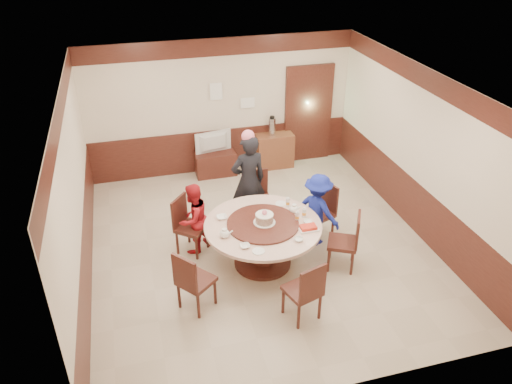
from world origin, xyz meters
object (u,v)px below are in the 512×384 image
object	(u,v)px
person_red	(193,219)
thermos	(272,127)
banquet_table	(263,236)
birthday_cake	(264,218)
tv_stand	(215,163)
side_cabinet	(274,150)
shrimp_platter	(308,228)
person_standing	(248,181)
television	(215,143)
person_blue	(317,210)

from	to	relation	value
person_red	thermos	world-z (taller)	person_red
banquet_table	birthday_cake	distance (m)	0.33
banquet_table	tv_stand	world-z (taller)	banquet_table
birthday_cake	side_cabinet	bearing A→B (deg)	70.27
thermos	banquet_table	bearing A→B (deg)	-109.13
shrimp_platter	person_standing	bearing A→B (deg)	109.51
person_red	television	bearing A→B (deg)	-148.21
person_blue	birthday_cake	bearing A→B (deg)	74.86
person_blue	thermos	bearing A→B (deg)	-35.88
television	person_standing	bearing A→B (deg)	85.72
person_red	thermos	bearing A→B (deg)	-168.84
person_red	television	xyz separation A→B (m)	(0.86, 2.56, 0.12)
banquet_table	shrimp_platter	world-z (taller)	shrimp_platter
banquet_table	tv_stand	bearing A→B (deg)	92.17
person_red	person_blue	world-z (taller)	person_blue
thermos	person_standing	bearing A→B (deg)	-117.06
shrimp_platter	thermos	world-z (taller)	thermos
person_red	thermos	size ratio (longest dim) A/B	3.20
tv_stand	television	xyz separation A→B (m)	(0.00, 0.00, 0.48)
banquet_table	person_red	xyz separation A→B (m)	(-0.98, 0.66, 0.07)
person_standing	person_blue	world-z (taller)	person_standing
banquet_table	person_blue	xyz separation A→B (m)	(1.04, 0.35, 0.10)
person_standing	birthday_cake	size ratio (longest dim) A/B	5.03
shrimp_platter	television	bearing A→B (deg)	101.93
person_standing	person_blue	size ratio (longest dim) A/B	1.35
person_red	birthday_cake	bearing A→B (deg)	106.73
birthday_cake	side_cabinet	distance (m)	3.49
birthday_cake	side_cabinet	xyz separation A→B (m)	(1.17, 3.25, -0.48)
tv_stand	thermos	bearing A→B (deg)	1.38
banquet_table	person_standing	size ratio (longest dim) A/B	1.06
person_blue	shrimp_platter	bearing A→B (deg)	113.80
tv_stand	person_red	bearing A→B (deg)	-108.48
banquet_table	person_standing	xyz separation A→B (m)	(0.09, 1.21, 0.32)
person_standing	person_blue	bearing A→B (deg)	130.61
television	side_cabinet	xyz separation A→B (m)	(1.31, 0.03, -0.35)
side_cabinet	birthday_cake	bearing A→B (deg)	-109.73
person_red	shrimp_platter	xyz separation A→B (m)	(1.60, -0.97, 0.17)
television	thermos	world-z (taller)	thermos
person_red	banquet_table	bearing A→B (deg)	106.20
person_standing	side_cabinet	distance (m)	2.37
person_red	person_blue	bearing A→B (deg)	131.38
person_blue	side_cabinet	distance (m)	2.92
birthday_cake	television	xyz separation A→B (m)	(-0.15, 3.22, -0.13)
birthday_cake	thermos	distance (m)	3.43
person_red	person_blue	distance (m)	2.04
banquet_table	side_cabinet	distance (m)	3.46
person_standing	side_cabinet	world-z (taller)	person_standing
person_red	side_cabinet	bearing A→B (deg)	-169.66
tv_stand	person_blue	bearing A→B (deg)	-68.04
birthday_cake	tv_stand	distance (m)	3.28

